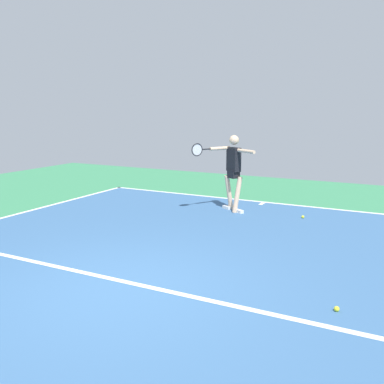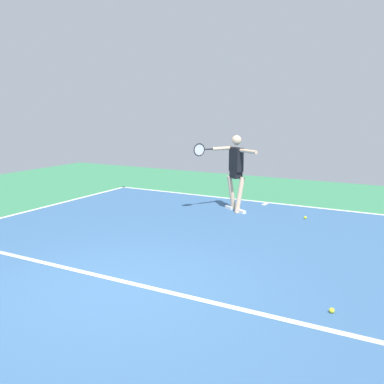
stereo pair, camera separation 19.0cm
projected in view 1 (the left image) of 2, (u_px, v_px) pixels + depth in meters
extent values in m
plane|color=#388456|center=(119.00, 290.00, 5.78)|extent=(20.78, 20.78, 0.00)
cube|color=#38608E|center=(119.00, 290.00, 5.78)|extent=(9.48, 12.61, 0.00)
cube|color=white|center=(264.00, 202.00, 11.24)|extent=(9.48, 0.10, 0.01)
cube|color=white|center=(131.00, 283.00, 6.00)|extent=(7.11, 0.10, 0.01)
cube|color=white|center=(262.00, 204.00, 11.06)|extent=(0.10, 0.30, 0.01)
cylinder|color=beige|center=(237.00, 195.00, 10.08)|extent=(0.23, 0.28, 0.86)
cube|color=white|center=(239.00, 211.00, 10.09)|extent=(0.26, 0.21, 0.07)
cylinder|color=beige|center=(229.00, 192.00, 10.35)|extent=(0.23, 0.28, 0.86)
cube|color=white|center=(227.00, 207.00, 10.49)|extent=(0.26, 0.21, 0.07)
cube|color=black|center=(233.00, 174.00, 10.12)|extent=(0.31, 0.30, 0.20)
cube|color=black|center=(234.00, 159.00, 10.06)|extent=(0.38, 0.33, 0.56)
sphere|color=beige|center=(234.00, 140.00, 9.98)|extent=(0.23, 0.23, 0.23)
cylinder|color=beige|center=(246.00, 151.00, 9.64)|extent=(0.52, 0.35, 0.08)
cylinder|color=beige|center=(220.00, 148.00, 10.01)|extent=(0.35, 0.52, 0.08)
cylinder|color=black|center=(206.00, 149.00, 9.81)|extent=(0.14, 0.20, 0.03)
torus|color=black|center=(197.00, 150.00, 9.68)|extent=(0.17, 0.27, 0.29)
cylinder|color=silver|center=(197.00, 150.00, 9.68)|extent=(0.13, 0.22, 0.25)
sphere|color=yellow|center=(303.00, 217.00, 9.57)|extent=(0.07, 0.07, 0.07)
sphere|color=yellow|center=(337.00, 309.00, 5.16)|extent=(0.07, 0.07, 0.07)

